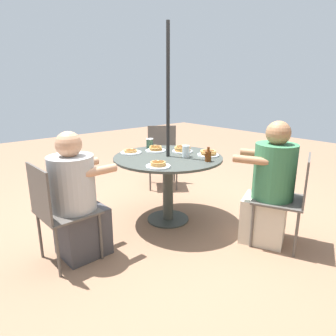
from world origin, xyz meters
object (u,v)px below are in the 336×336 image
Objects in this scene: patio_chair_north at (57,208)px; patio_chair_south at (162,152)px; pancake_plate_e at (156,149)px; patio_table at (168,169)px; patio_chair_east at (289,195)px; diner_north at (77,202)px; syrup_bottle at (208,156)px; diner_east at (270,189)px; coffee_cup at (150,144)px; pancake_plate_c at (182,149)px; pancake_plate_d at (131,152)px; drinking_glass_a at (186,151)px; pancake_plate_b at (158,165)px; pancake_plate_a at (208,154)px.

patio_chair_south is (-1.94, -1.00, 0.00)m from patio_chair_north.
patio_table is at bearing 79.13° from pancake_plate_e.
diner_north is at bearing 121.15° from patio_chair_east.
syrup_bottle is at bearing 72.91° from patio_chair_north.
coffee_cup is (0.31, -1.39, 0.26)m from diner_east.
pancake_plate_c is at bearing 77.77° from patio_chair_east.
patio_chair_east is at bearing 115.01° from pancake_plate_d.
patio_table is 9.66× the size of drinking_glass_a.
pancake_plate_d is (-0.13, -0.63, -0.01)m from pancake_plate_b.
patio_chair_north is at bearing 21.98° from pancake_plate_d.
drinking_glass_a reaches higher than pancake_plate_d.
patio_table is 5.05× the size of pancake_plate_d.
patio_chair_east reaches higher than pancake_plate_d.
pancake_plate_c is (-1.29, -0.07, 0.26)m from diner_north.
pancake_plate_d reaches higher than patio_table.
diner_east is (-1.44, 0.93, 0.03)m from diner_north.
syrup_bottle is at bearing 91.61° from diner_east.
syrup_bottle is at bearing 91.25° from patio_chair_east.
patio_table is 0.99× the size of diner_east.
diner_east is 1.48m from pancake_plate_d.
pancake_plate_a reaches higher than patio_table.
patio_chair_north is 3.81× the size of pancake_plate_b.
pancake_plate_d is at bearing -55.90° from drinking_glass_a.
pancake_plate_e reaches higher than patio_table.
patio_chair_east is 1.21m from pancake_plate_c.
diner_north is 0.96× the size of diner_east.
pancake_plate_e is 1.91× the size of drinking_glass_a.
pancake_plate_a is 0.32m from pancake_plate_c.
diner_east is at bearing 108.97° from drinking_glass_a.
diner_north is at bearing -9.69° from pancake_plate_a.
pancake_plate_a is at bearing 104.73° from pancake_plate_c.
pancake_plate_b is 0.64m from pancake_plate_d.
pancake_plate_e is at bearing 83.02° from diner_east.
diner_north reaches higher than pancake_plate_d.
patio_chair_north and patio_chair_south have the same top height.
coffee_cup is (0.63, 0.53, 0.28)m from patio_chair_south.
pancake_plate_a is 0.24m from drinking_glass_a.
coffee_cup is at bearing 80.70° from patio_chair_east.
diner_east is 1.04m from pancake_plate_c.
patio_chair_south is (-0.32, -1.92, -0.02)m from diner_east.
patio_table is 1.04m from diner_east.
patio_table is at bearing 77.76° from coffee_cup.
pancake_plate_d is 0.87m from syrup_bottle.
patio_chair_east reaches higher than patio_table.
syrup_bottle reaches higher than patio_chair_south.
syrup_bottle is at bearing 162.52° from pancake_plate_b.
pancake_plate_a is 0.84m from pancake_plate_d.
patio_chair_east is 0.82m from syrup_bottle.
drinking_glass_a is at bearing 100.40° from pancake_plate_e.
pancake_plate_b is at bearing 57.81° from coffee_cup.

